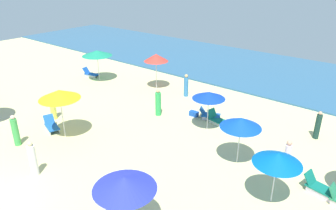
# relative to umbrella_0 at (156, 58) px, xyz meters

# --- Properties ---
(ocean) EXTENTS (60.00, 12.10, 0.12)m
(ocean) POSITION_rel_umbrella_0_xyz_m (3.75, 9.32, -2.37)
(ocean) COLOR #2F6188
(ocean) RESTS_ON ground_plane
(umbrella_0) EXTENTS (1.82, 1.82, 2.71)m
(umbrella_0) POSITION_rel_umbrella_0_xyz_m (0.00, 0.00, 0.00)
(umbrella_0) COLOR silver
(umbrella_0) RESTS_ON ground_plane
(umbrella_1) EXTENTS (1.85, 1.85, 2.29)m
(umbrella_1) POSITION_rel_umbrella_0_xyz_m (6.60, -3.17, -0.34)
(umbrella_1) COLOR silver
(umbrella_1) RESTS_ON ground_plane
(lounge_chair_1_0) EXTENTS (1.59, 0.90, 0.75)m
(lounge_chair_1_0) POSITION_rel_umbrella_0_xyz_m (6.75, -2.20, -2.18)
(lounge_chair_1_0) COLOR silver
(lounge_chair_1_0) RESTS_ON ground_plane
(lounge_chair_1_1) EXTENTS (1.41, 1.12, 0.68)m
(lounge_chair_1_1) POSITION_rel_umbrella_0_xyz_m (5.97, -1.95, -2.18)
(lounge_chair_1_1) COLOR silver
(lounge_chair_1_1) RESTS_ON ground_plane
(umbrella_2) EXTENTS (2.16, 2.16, 2.77)m
(umbrella_2) POSITION_rel_umbrella_0_xyz_m (1.04, -8.90, 0.09)
(umbrella_2) COLOR silver
(umbrella_2) RESTS_ON ground_plane
(lounge_chair_2_0) EXTENTS (1.43, 0.94, 0.77)m
(lounge_chair_2_0) POSITION_rel_umbrella_0_xyz_m (-0.23, -8.91, -2.15)
(lounge_chair_2_0) COLOR silver
(lounge_chair_2_0) RESTS_ON ground_plane
(umbrella_3) EXTENTS (2.18, 2.18, 2.31)m
(umbrella_3) POSITION_rel_umbrella_0_xyz_m (8.59, -11.52, -0.35)
(umbrella_3) COLOR silver
(umbrella_3) RESTS_ON ground_plane
(umbrella_4) EXTENTS (1.87, 1.87, 2.26)m
(umbrella_4) POSITION_rel_umbrella_0_xyz_m (11.96, -6.84, -0.39)
(umbrella_4) COLOR silver
(umbrella_4) RESTS_ON ground_plane
(umbrella_5) EXTENTS (1.91, 1.91, 2.37)m
(umbrella_5) POSITION_rel_umbrella_0_xyz_m (9.58, -5.17, -0.30)
(umbrella_5) COLOR silver
(umbrella_5) RESTS_ON ground_plane
(umbrella_6) EXTENTS (2.38, 2.38, 2.51)m
(umbrella_6) POSITION_rel_umbrella_0_xyz_m (-4.88, -1.54, -0.14)
(umbrella_6) COLOR silver
(umbrella_6) RESTS_ON ground_plane
(lounge_chair_6_0) EXTENTS (1.46, 0.84, 0.74)m
(lounge_chair_6_0) POSITION_rel_umbrella_0_xyz_m (-6.26, -1.34, -2.18)
(lounge_chair_6_0) COLOR silver
(lounge_chair_6_0) RESTS_ON ground_plane
(lounge_chair_8_1) EXTENTS (1.58, 0.88, 0.77)m
(lounge_chair_8_1) POSITION_rel_umbrella_0_xyz_m (13.36, -5.11, -2.15)
(lounge_chair_8_1) COLOR silver
(lounge_chair_8_1) RESTS_ON ground_plane
(beachgoer_0) EXTENTS (0.34, 0.34, 1.69)m
(beachgoer_0) POSITION_rel_umbrella_0_xyz_m (11.68, -4.61, -1.61)
(beachgoer_0) COLOR white
(beachgoer_0) RESTS_ON ground_plane
(beachgoer_1) EXTENTS (0.41, 0.41, 1.72)m
(beachgoer_1) POSITION_rel_umbrella_0_xyz_m (2.98, -11.80, -1.62)
(beachgoer_1) COLOR white
(beachgoer_1) RESTS_ON ground_plane
(beachgoer_2) EXTENTS (0.41, 0.41, 1.61)m
(beachgoer_2) POSITION_rel_umbrella_0_xyz_m (11.82, -0.37, -1.67)
(beachgoer_2) COLOR #193830
(beachgoer_2) RESTS_ON ground_plane
(beachgoer_3) EXTENTS (0.51, 0.51, 1.71)m
(beachgoer_3) POSITION_rel_umbrella_0_xyz_m (3.20, -3.53, -1.63)
(beachgoer_3) COLOR green
(beachgoer_3) RESTS_ON ground_plane
(beachgoer_4) EXTENTS (0.36, 0.36, 1.65)m
(beachgoer_4) POSITION_rel_umbrella_0_xyz_m (2.68, 0.15, -1.64)
(beachgoer_4) COLOR #3479B9
(beachgoer_4) RESTS_ON ground_plane
(beachgoer_5) EXTENTS (0.38, 0.38, 1.73)m
(beachgoer_5) POSITION_rel_umbrella_0_xyz_m (-0.16, -10.97, -1.62)
(beachgoer_5) COLOR green
(beachgoer_5) RESTS_ON ground_plane
(beachgoer_6) EXTENTS (0.46, 0.46, 1.68)m
(beachgoer_6) POSITION_rel_umbrella_0_xyz_m (-1.47, -7.95, -1.64)
(beachgoer_6) COLOR #F9F359
(beachgoer_6) RESTS_ON ground_plane
(cooler_box_0) EXTENTS (0.58, 0.35, 0.31)m
(cooler_box_0) POSITION_rel_umbrella_0_xyz_m (5.03, -2.23, -2.27)
(cooler_box_0) COLOR blue
(cooler_box_0) RESTS_ON ground_plane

